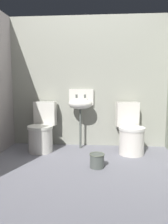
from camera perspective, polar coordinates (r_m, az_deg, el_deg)
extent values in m
cube|color=slate|center=(2.85, -0.47, -15.69)|extent=(3.06, 2.62, 0.08)
cube|color=gray|center=(3.78, 1.09, 7.81)|extent=(3.06, 0.10, 2.20)
cylinder|color=silver|center=(3.53, -11.39, -7.26)|extent=(0.39, 0.39, 0.38)
cylinder|color=silver|center=(3.48, -11.48, -3.92)|extent=(0.41, 0.41, 0.04)
cube|color=silver|center=(3.74, -10.16, -0.31)|extent=(0.36, 0.19, 0.40)
cylinder|color=silver|center=(3.43, 12.41, -7.72)|extent=(0.43, 0.43, 0.38)
cylinder|color=silver|center=(3.38, 12.51, -4.29)|extent=(0.45, 0.45, 0.04)
cube|color=silver|center=(3.64, 11.32, -0.55)|extent=(0.38, 0.23, 0.40)
cylinder|color=#4D534E|center=(3.62, -0.95, -4.45)|extent=(0.04, 0.04, 0.66)
ellipsoid|color=silver|center=(3.56, -0.96, 2.18)|extent=(0.40, 0.32, 0.18)
cube|color=silver|center=(3.72, -0.72, 3.95)|extent=(0.42, 0.04, 0.28)
cylinder|color=#4D534E|center=(3.62, -1.98, 4.17)|extent=(0.04, 0.04, 0.06)
cylinder|color=#4D534E|center=(3.60, 0.24, 4.16)|extent=(0.04, 0.04, 0.06)
cylinder|color=#4D534E|center=(2.87, 3.43, -12.74)|extent=(0.18, 0.18, 0.18)
torus|color=#555B4C|center=(2.84, 3.45, -11.06)|extent=(0.20, 0.20, 0.02)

